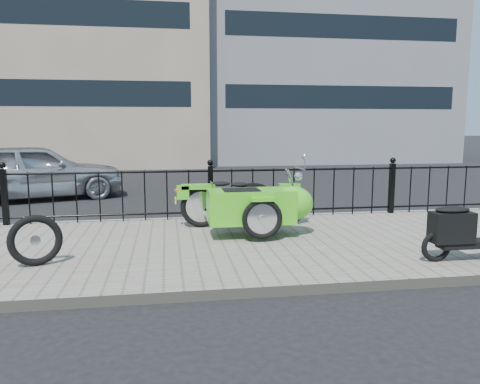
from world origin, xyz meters
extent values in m
plane|color=black|center=(0.00, 0.00, 0.00)|extent=(120.00, 120.00, 0.00)
cube|color=slate|center=(0.00, -0.50, 0.06)|extent=(30.00, 3.80, 0.12)
cube|color=gray|center=(0.00, 1.44, 0.06)|extent=(30.00, 0.10, 0.12)
cylinder|color=black|center=(0.00, 1.30, 0.99)|extent=(14.00, 0.04, 0.04)
cylinder|color=black|center=(0.00, 1.30, 0.24)|extent=(14.00, 0.04, 0.04)
cube|color=black|center=(-3.50, 1.30, 0.60)|extent=(0.09, 0.09, 0.96)
sphere|color=black|center=(-3.50, 1.30, 1.14)|extent=(0.11, 0.11, 0.11)
cube|color=black|center=(0.00, 1.30, 0.60)|extent=(0.09, 0.09, 0.96)
sphere|color=black|center=(0.00, 1.30, 1.14)|extent=(0.11, 0.11, 0.11)
cube|color=black|center=(3.50, 1.30, 0.60)|extent=(0.09, 0.09, 0.96)
sphere|color=black|center=(3.50, 1.30, 1.14)|extent=(0.11, 0.11, 0.11)
cube|color=gray|center=(-6.00, 16.00, 6.00)|extent=(14.00, 8.00, 12.00)
cube|color=black|center=(-6.00, 12.02, 3.00)|extent=(12.50, 0.06, 1.00)
cube|color=black|center=(-6.00, 12.02, 6.00)|extent=(12.50, 0.06, 1.00)
cube|color=slate|center=(7.00, 17.00, 7.50)|extent=(12.00, 8.00, 15.00)
cube|color=black|center=(7.00, 13.02, 3.00)|extent=(10.50, 0.06, 1.00)
cube|color=black|center=(7.00, 13.02, 6.00)|extent=(10.50, 0.06, 1.00)
torus|color=black|center=(1.28, 0.60, 0.46)|extent=(0.69, 0.09, 0.69)
torus|color=black|center=(-0.22, 0.60, 0.46)|extent=(0.69, 0.09, 0.69)
torus|color=black|center=(0.58, -0.54, 0.46)|extent=(0.60, 0.08, 0.60)
cube|color=gray|center=(0.53, 0.60, 0.48)|extent=(0.34, 0.22, 0.24)
cylinder|color=black|center=(0.53, 0.60, 0.41)|extent=(1.40, 0.04, 0.04)
ellipsoid|color=black|center=(0.65, 0.60, 0.72)|extent=(0.54, 0.29, 0.26)
cylinder|color=silver|center=(1.46, 0.60, 1.08)|extent=(0.03, 0.56, 0.03)
cylinder|color=silver|center=(1.34, 0.60, 0.77)|extent=(0.25, 0.04, 0.59)
sphere|color=silver|center=(1.44, 0.60, 0.95)|extent=(0.15, 0.15, 0.15)
cube|color=#4DCA20|center=(1.28, 0.60, 0.79)|extent=(0.36, 0.12, 0.06)
cube|color=#4DCA20|center=(-0.27, 0.60, 0.80)|extent=(0.55, 0.16, 0.08)
ellipsoid|color=black|center=(0.43, 0.60, 0.82)|extent=(0.31, 0.22, 0.08)
ellipsoid|color=black|center=(0.11, 0.60, 0.84)|extent=(0.31, 0.22, 0.08)
sphere|color=red|center=(-0.62, 0.60, 0.74)|extent=(0.07, 0.07, 0.07)
cube|color=yellow|center=(-0.64, 0.70, 0.56)|extent=(0.02, 0.14, 0.10)
cube|color=#4DCA20|center=(0.48, -0.15, 0.59)|extent=(1.30, 0.62, 0.50)
ellipsoid|color=#4DCA20|center=(1.13, -0.15, 0.61)|extent=(0.65, 0.60, 0.54)
cube|color=black|center=(0.33, -0.15, 0.82)|extent=(0.55, 0.43, 0.06)
cube|color=#4DCA20|center=(0.58, -0.54, 0.76)|extent=(0.34, 0.11, 0.06)
torus|color=black|center=(2.53, -1.82, 0.32)|extent=(0.39, 0.07, 0.39)
cube|color=black|center=(3.06, -1.82, 0.33)|extent=(0.96, 0.21, 0.10)
cube|color=black|center=(2.73, -1.82, 0.55)|extent=(0.53, 0.25, 0.38)
ellipsoid|color=black|center=(2.73, -1.82, 0.77)|extent=(0.45, 0.22, 0.09)
torus|color=black|center=(-2.36, -1.24, 0.44)|extent=(0.63, 0.29, 0.63)
imported|color=#B2B4BA|center=(-3.91, 4.87, 0.69)|extent=(4.36, 2.82, 1.38)
camera|label=1|loc=(-0.77, -7.05, 1.83)|focal=35.00mm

